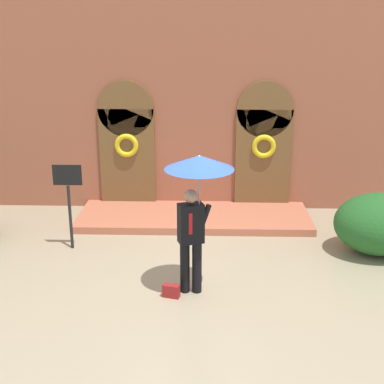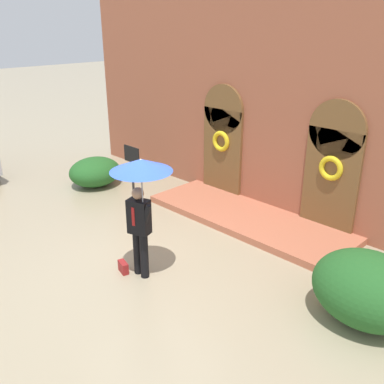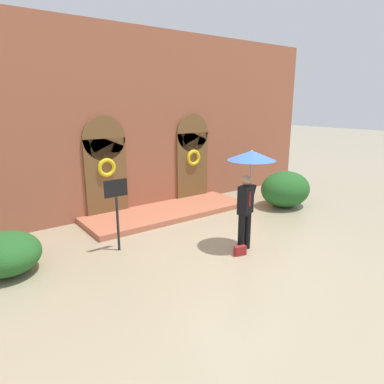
% 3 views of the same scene
% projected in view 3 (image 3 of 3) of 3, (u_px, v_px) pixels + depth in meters
% --- Properties ---
extents(ground_plane, '(80.00, 80.00, 0.00)m').
position_uv_depth(ground_plane, '(235.00, 246.00, 8.40)').
color(ground_plane, tan).
extents(building_facade, '(14.00, 2.30, 5.60)m').
position_uv_depth(building_facade, '(148.00, 126.00, 10.96)').
color(building_facade, '#9E563D').
rests_on(building_facade, ground).
extents(person_with_umbrella, '(1.10, 1.10, 2.36)m').
position_uv_depth(person_with_umbrella, '(250.00, 170.00, 7.79)').
color(person_with_umbrella, black).
rests_on(person_with_umbrella, ground).
extents(handbag, '(0.30, 0.19, 0.22)m').
position_uv_depth(handbag, '(240.00, 251.00, 7.85)').
color(handbag, maroon).
rests_on(handbag, ground).
extents(sign_post, '(0.56, 0.06, 1.72)m').
position_uv_depth(sign_post, '(117.00, 203.00, 7.86)').
color(sign_post, black).
rests_on(sign_post, ground).
extents(shrub_left, '(1.37, 1.53, 0.84)m').
position_uv_depth(shrub_left, '(6.00, 253.00, 6.99)').
color(shrub_left, '#235B23').
rests_on(shrub_left, ground).
extents(shrub_right, '(1.77, 1.47, 1.20)m').
position_uv_depth(shrub_right, '(285.00, 189.00, 11.46)').
color(shrub_right, '#235B23').
rests_on(shrub_right, ground).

